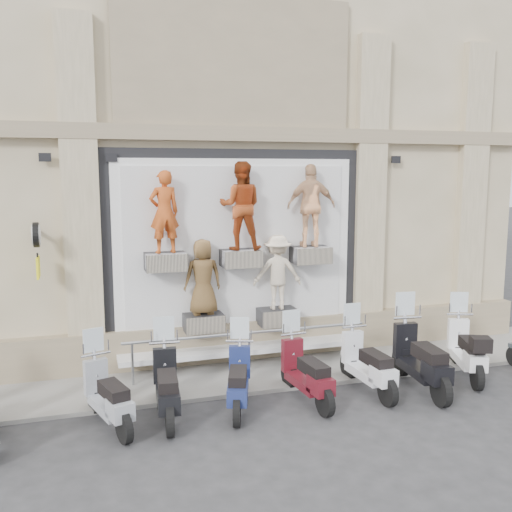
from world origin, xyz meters
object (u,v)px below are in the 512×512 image
(scooter_d, at_px, (167,372))
(scooter_h, at_px, (421,345))
(guard_rail, at_px, (249,354))
(scooter_e, at_px, (238,368))
(scooter_c, at_px, (107,382))
(scooter_i, at_px, (467,338))
(clock_sign_bracket, at_px, (37,243))
(scooter_g, at_px, (368,352))
(scooter_f, at_px, (306,360))

(scooter_d, relative_size, scooter_h, 0.91)
(guard_rail, height_order, scooter_h, scooter_h)
(scooter_h, bearing_deg, scooter_e, -177.04)
(scooter_c, height_order, scooter_i, scooter_i)
(clock_sign_bracket, relative_size, scooter_c, 0.55)
(scooter_h, bearing_deg, scooter_g, 173.21)
(guard_rail, bearing_deg, scooter_d, -141.96)
(scooter_e, xyz_separation_m, scooter_i, (4.78, 0.18, 0.06))
(scooter_g, xyz_separation_m, scooter_h, (0.99, -0.22, 0.09))
(scooter_i, bearing_deg, scooter_f, -156.20)
(clock_sign_bracket, xyz_separation_m, scooter_f, (4.51, -1.99, -2.03))
(scooter_d, height_order, scooter_g, scooter_d)
(scooter_g, distance_m, scooter_i, 2.27)
(guard_rail, bearing_deg, scooter_i, -17.74)
(scooter_f, height_order, scooter_h, scooter_h)
(guard_rail, bearing_deg, clock_sign_bracket, 173.16)
(scooter_h, bearing_deg, scooter_f, -178.05)
(guard_rail, distance_m, scooter_h, 3.33)
(scooter_e, xyz_separation_m, scooter_g, (2.51, 0.05, 0.04))
(clock_sign_bracket, relative_size, scooter_h, 0.48)
(guard_rail, xyz_separation_m, scooter_f, (0.61, -1.52, 0.30))
(clock_sign_bracket, distance_m, scooter_d, 3.45)
(guard_rail, xyz_separation_m, scooter_h, (2.86, -1.67, 0.41))
(clock_sign_bracket, distance_m, scooter_e, 4.33)
(scooter_e, distance_m, scooter_g, 2.51)
(scooter_g, height_order, scooter_i, scooter_i)
(clock_sign_bracket, bearing_deg, scooter_i, -12.57)
(clock_sign_bracket, distance_m, scooter_i, 8.48)
(scooter_f, bearing_deg, guard_rail, 106.67)
(scooter_c, bearing_deg, scooter_h, -18.39)
(scooter_d, distance_m, scooter_i, 6.01)
(clock_sign_bracket, xyz_separation_m, scooter_g, (5.77, -1.92, -2.02))
(clock_sign_bracket, distance_m, scooter_f, 5.33)
(scooter_c, height_order, scooter_d, scooter_d)
(scooter_c, bearing_deg, guard_rail, 11.42)
(clock_sign_bracket, height_order, scooter_f, clock_sign_bracket)
(scooter_h, relative_size, scooter_i, 1.09)
(scooter_d, relative_size, scooter_e, 1.06)
(scooter_f, distance_m, scooter_i, 3.54)
(scooter_h, bearing_deg, scooter_c, -175.70)
(guard_rail, height_order, scooter_c, scooter_c)
(scooter_e, bearing_deg, clock_sign_bracket, 166.77)
(guard_rail, bearing_deg, scooter_g, -37.77)
(scooter_d, height_order, scooter_e, scooter_d)
(scooter_e, relative_size, scooter_i, 0.93)
(scooter_d, distance_m, scooter_g, 3.74)
(scooter_e, relative_size, scooter_h, 0.85)
(clock_sign_bracket, xyz_separation_m, scooter_e, (3.26, -1.97, -2.06))
(clock_sign_bracket, bearing_deg, scooter_f, -23.81)
(clock_sign_bracket, bearing_deg, scooter_g, -18.38)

